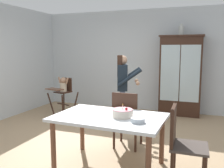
# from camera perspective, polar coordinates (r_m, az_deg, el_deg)

# --- Properties ---
(ground_plane) EXTENTS (6.24, 6.24, 0.00)m
(ground_plane) POSITION_cam_1_polar(r_m,az_deg,el_deg) (4.58, -4.00, -13.00)
(ground_plane) COLOR tan
(wall_back) EXTENTS (5.32, 0.06, 2.70)m
(wall_back) POSITION_cam_1_polar(r_m,az_deg,el_deg) (6.76, 5.21, 5.56)
(wall_back) COLOR silver
(wall_back) RESTS_ON ground_plane
(china_cabinet) EXTENTS (1.05, 0.48, 1.99)m
(china_cabinet) POSITION_cam_1_polar(r_m,az_deg,el_deg) (6.30, 15.72, 1.92)
(china_cabinet) COLOR #382116
(china_cabinet) RESTS_ON ground_plane
(ceramic_vase) EXTENTS (0.13, 0.13, 0.27)m
(ceramic_vase) POSITION_cam_1_polar(r_m,az_deg,el_deg) (6.29, 15.90, 12.01)
(ceramic_vase) COLOR #B2B7B2
(ceramic_vase) RESTS_ON china_cabinet
(high_chair_with_toddler) EXTENTS (0.71, 0.79, 0.95)m
(high_chair_with_toddler) POSITION_cam_1_polar(r_m,az_deg,el_deg) (6.31, -11.40, -1.10)
(high_chair_with_toddler) COLOR #382116
(high_chair_with_toddler) RESTS_ON ground_plane
(adult_person) EXTENTS (0.61, 0.60, 1.53)m
(adult_person) POSITION_cam_1_polar(r_m,az_deg,el_deg) (4.98, 2.54, 0.28)
(adult_person) COLOR #3D4C6B
(adult_person) RESTS_ON ground_plane
(dining_table) EXTENTS (1.53, 1.02, 0.74)m
(dining_table) POSITION_cam_1_polar(r_m,az_deg,el_deg) (3.40, -0.65, -8.96)
(dining_table) COLOR silver
(dining_table) RESTS_ON ground_plane
(birthday_cake) EXTENTS (0.28, 0.28, 0.19)m
(birthday_cake) POSITION_cam_1_polar(r_m,az_deg,el_deg) (3.31, 2.50, -6.80)
(birthday_cake) COLOR beige
(birthday_cake) RESTS_ON dining_table
(serving_bowl) EXTENTS (0.18, 0.18, 0.05)m
(serving_bowl) POSITION_cam_1_polar(r_m,az_deg,el_deg) (3.10, 6.07, -8.42)
(serving_bowl) COLOR #B2BCC6
(serving_bowl) RESTS_ON dining_table
(dining_chair_far_side) EXTENTS (0.45, 0.45, 0.96)m
(dining_chair_far_side) POSITION_cam_1_polar(r_m,az_deg,el_deg) (4.05, 3.36, -7.53)
(dining_chair_far_side) COLOR #382116
(dining_chair_far_side) RESTS_ON ground_plane
(dining_chair_right_end) EXTENTS (0.45, 0.45, 0.96)m
(dining_chair_right_end) POSITION_cam_1_polar(r_m,az_deg,el_deg) (3.18, 15.84, -12.24)
(dining_chair_right_end) COLOR #382116
(dining_chair_right_end) RESTS_ON ground_plane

